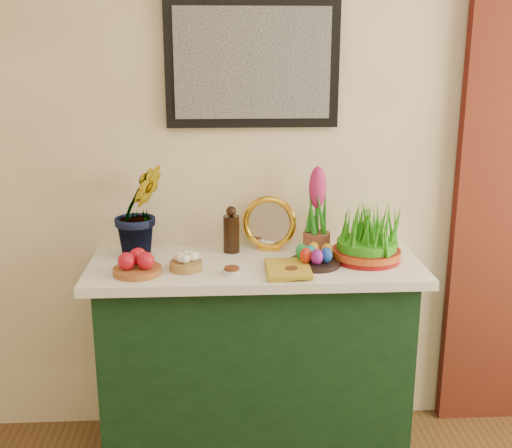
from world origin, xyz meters
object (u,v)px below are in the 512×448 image
(wheatgrass_sabzeh, at_px, (367,237))
(sideboard, at_px, (255,361))
(book, at_px, (266,269))
(hyacinth_green, at_px, (139,196))
(mirror, at_px, (269,224))

(wheatgrass_sabzeh, bearing_deg, sideboard, 179.21)
(book, bearing_deg, wheatgrass_sabzeh, 17.15)
(hyacinth_green, height_order, wheatgrass_sabzeh, hyacinth_green)
(sideboard, height_order, hyacinth_green, hyacinth_green)
(wheatgrass_sabzeh, bearing_deg, book, -163.44)
(book, bearing_deg, mirror, 83.77)
(book, distance_m, wheatgrass_sabzeh, 0.46)
(mirror, height_order, book, mirror)
(sideboard, xyz_separation_m, hyacinth_green, (-0.49, 0.11, 0.73))
(wheatgrass_sabzeh, bearing_deg, hyacinth_green, 173.17)
(hyacinth_green, height_order, book, hyacinth_green)
(book, height_order, wheatgrass_sabzeh, wheatgrass_sabzeh)
(hyacinth_green, relative_size, book, 2.24)
(hyacinth_green, distance_m, mirror, 0.58)
(hyacinth_green, height_order, mirror, hyacinth_green)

